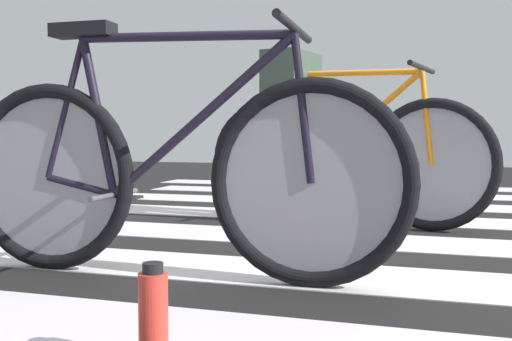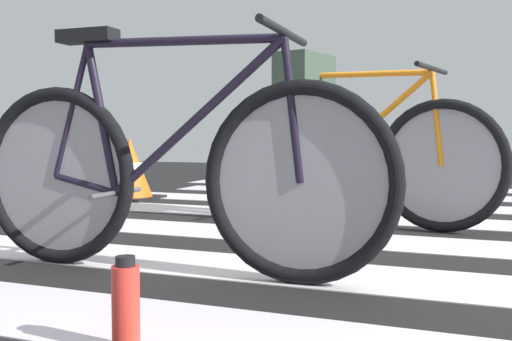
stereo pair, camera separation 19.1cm
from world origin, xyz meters
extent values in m
cube|color=black|center=(0.00, 0.00, 0.01)|extent=(18.00, 14.00, 0.02)
cube|color=silver|center=(-0.03, -0.78, 0.02)|extent=(5.20, 0.44, 0.00)
cube|color=silver|center=(0.07, -0.03, 0.02)|extent=(5.20, 0.44, 0.00)
cube|color=silver|center=(-0.09, 0.75, 0.02)|extent=(5.20, 0.44, 0.00)
cube|color=silver|center=(-0.02, 1.49, 0.02)|extent=(5.20, 0.44, 0.00)
cube|color=silver|center=(0.14, 2.26, 0.02)|extent=(5.20, 0.44, 0.00)
cube|color=silver|center=(-0.13, 3.01, 0.02)|extent=(5.20, 0.44, 0.00)
torus|color=black|center=(-1.33, -0.98, 0.38)|extent=(0.72, 0.08, 0.72)
torus|color=black|center=(-0.31, -0.95, 0.38)|extent=(0.72, 0.08, 0.72)
cylinder|color=gray|center=(-1.33, -0.98, 0.38)|extent=(0.61, 0.02, 0.61)
cylinder|color=gray|center=(-0.31, -0.95, 0.38)|extent=(0.61, 0.02, 0.61)
cylinder|color=black|center=(-0.77, -0.97, 0.89)|extent=(0.80, 0.06, 0.05)
cylinder|color=black|center=(-0.71, -0.97, 0.60)|extent=(0.70, 0.05, 0.59)
cylinder|color=black|center=(-1.11, -0.98, 0.61)|extent=(0.15, 0.04, 0.59)
cylinder|color=black|center=(-1.19, -0.98, 0.35)|extent=(0.29, 0.03, 0.09)
cylinder|color=black|center=(-1.25, -0.98, 0.64)|extent=(0.19, 0.03, 0.53)
cylinder|color=black|center=(-0.34, -0.96, 0.63)|extent=(0.09, 0.03, 0.50)
cube|color=black|center=(-1.17, -0.98, 0.93)|extent=(0.24, 0.10, 0.05)
cylinder|color=black|center=(-0.37, -0.96, 0.90)|extent=(0.04, 0.52, 0.03)
cylinder|color=#4C4C51|center=(-1.05, -0.98, 0.32)|extent=(0.03, 0.34, 0.02)
torus|color=black|center=(-0.93, 0.59, 0.38)|extent=(0.71, 0.20, 0.72)
torus|color=black|center=(0.07, 0.39, 0.38)|extent=(0.71, 0.20, 0.72)
cylinder|color=gray|center=(-0.93, 0.59, 0.38)|extent=(0.60, 0.13, 0.61)
cylinder|color=gray|center=(0.07, 0.39, 0.38)|extent=(0.60, 0.13, 0.61)
cylinder|color=orange|center=(-0.38, 0.48, 0.89)|extent=(0.79, 0.20, 0.05)
cylinder|color=orange|center=(-0.33, 0.47, 0.60)|extent=(0.69, 0.18, 0.59)
cylinder|color=orange|center=(-0.72, 0.55, 0.61)|extent=(0.16, 0.06, 0.59)
cylinder|color=orange|center=(-0.80, 0.57, 0.35)|extent=(0.29, 0.08, 0.09)
cylinder|color=orange|center=(-0.85, 0.58, 0.64)|extent=(0.19, 0.06, 0.53)
cylinder|color=orange|center=(0.04, 0.39, 0.63)|extent=(0.09, 0.05, 0.50)
cube|color=black|center=(-0.78, 0.56, 0.93)|extent=(0.25, 0.14, 0.05)
cylinder|color=black|center=(0.01, 0.40, 0.90)|extent=(0.13, 0.51, 0.03)
cylinder|color=#4C4C51|center=(-0.66, 0.54, 0.32)|extent=(0.09, 0.34, 0.02)
cylinder|color=brown|center=(-0.72, 0.69, 0.53)|extent=(0.11, 0.11, 0.92)
cylinder|color=brown|center=(-0.78, 0.42, 0.53)|extent=(0.11, 0.11, 0.92)
cube|color=#344538|center=(-0.75, 0.56, 0.89)|extent=(0.30, 0.45, 0.28)
cube|color=navy|center=(-0.65, 0.68, 0.06)|extent=(0.27, 0.15, 0.07)
cube|color=navy|center=(-0.71, 0.40, 0.06)|extent=(0.27, 0.15, 0.07)
cylinder|color=red|center=(-0.52, -1.72, 0.12)|extent=(0.07, 0.07, 0.21)
cylinder|color=black|center=(-0.52, -1.72, 0.24)|extent=(0.05, 0.05, 0.02)
cube|color=black|center=(-2.40, 1.17, 0.03)|extent=(0.43, 0.43, 0.02)
cone|color=#EA5B14|center=(-2.40, 1.17, 0.27)|extent=(0.38, 0.38, 0.50)
cylinder|color=white|center=(-2.40, 1.17, 0.29)|extent=(0.21, 0.21, 0.05)
camera|label=1|loc=(0.09, -2.92, 0.55)|focal=41.59mm
camera|label=2|loc=(0.29, -2.92, 0.55)|focal=41.59mm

